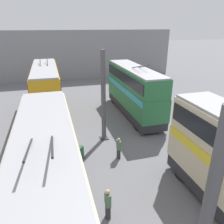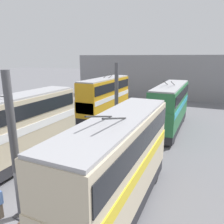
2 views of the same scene
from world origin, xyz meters
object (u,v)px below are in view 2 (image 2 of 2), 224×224
(bus_left_near, at_px, (119,161))
(person_by_right_row, at_px, (49,158))
(bus_right_far, at_px, (105,95))
(oil_drum, at_px, (84,137))
(person_aisle_midway, at_px, (105,140))
(bus_right_near, at_px, (15,127))
(bus_left_far, at_px, (170,105))

(bus_left_near, xyz_separation_m, person_by_right_row, (1.95, 6.12, -2.00))
(bus_right_far, bearing_deg, oil_drum, -167.20)
(person_aisle_midway, bearing_deg, bus_right_near, -131.48)
(bus_left_far, xyz_separation_m, person_by_right_row, (-12.48, 6.12, -1.93))
(person_aisle_midway, height_order, person_by_right_row, person_by_right_row)
(bus_right_near, bearing_deg, bus_right_far, -0.00)
(bus_left_near, bearing_deg, bus_right_far, 27.90)
(bus_left_far, relative_size, bus_right_far, 1.00)
(bus_left_near, height_order, person_by_right_row, bus_left_near)
(bus_left_far, height_order, oil_drum, bus_left_far)
(bus_right_near, distance_m, oil_drum, 6.72)
(person_aisle_midway, relative_size, person_by_right_row, 0.95)
(bus_right_near, height_order, person_aisle_midway, bus_right_near)
(person_by_right_row, distance_m, oil_drum, 5.67)
(bus_left_far, relative_size, person_by_right_row, 6.22)
(bus_right_near, relative_size, oil_drum, 12.83)
(person_aisle_midway, bearing_deg, bus_left_near, -58.38)
(bus_left_near, bearing_deg, oil_drum, 41.42)
(bus_left_far, bearing_deg, bus_right_near, 145.76)
(bus_left_far, bearing_deg, person_aisle_midway, 152.14)
(bus_right_near, bearing_deg, oil_drum, -18.78)
(bus_left_far, height_order, person_by_right_row, bus_left_far)
(bus_left_near, distance_m, bus_right_near, 8.84)
(bus_right_far, relative_size, person_by_right_row, 6.21)
(bus_left_far, xyz_separation_m, person_aisle_midway, (-7.65, 4.04, -1.98))
(person_aisle_midway, height_order, oil_drum, person_aisle_midway)
(person_aisle_midway, bearing_deg, bus_left_far, 62.92)
(bus_left_near, height_order, bus_left_far, bus_left_near)
(bus_left_near, bearing_deg, person_aisle_midway, 30.84)
(bus_right_far, relative_size, person_aisle_midway, 6.56)
(bus_left_near, distance_m, bus_left_far, 14.42)
(person_aisle_midway, bearing_deg, bus_right_far, 116.51)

